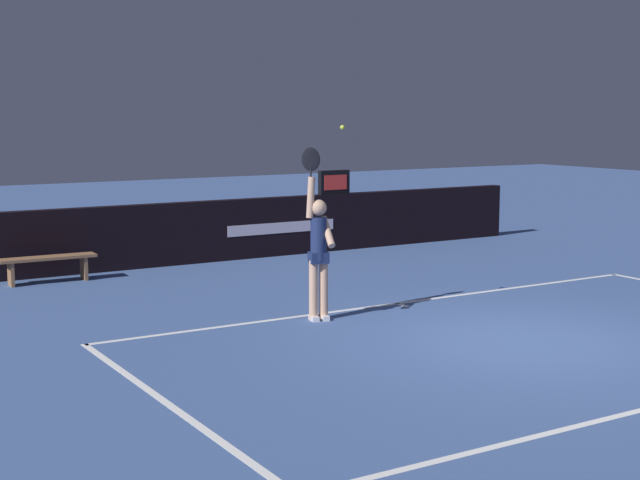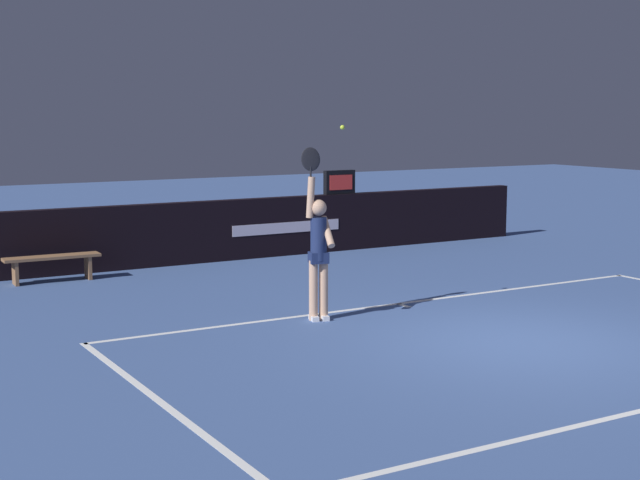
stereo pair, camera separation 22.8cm
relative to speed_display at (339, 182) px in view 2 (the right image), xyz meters
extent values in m
plane|color=#405C94|center=(-2.15, -8.13, -1.49)|extent=(60.00, 60.00, 0.00)
cube|color=white|center=(-2.15, -5.29, -1.49)|extent=(10.00, 0.10, 0.00)
cube|color=white|center=(-7.15, -8.06, -1.49)|extent=(0.10, 5.64, 0.00)
cube|color=white|center=(-2.15, -5.44, -1.49)|extent=(0.10, 0.30, 0.00)
cube|color=black|center=(-2.15, 0.00, -0.87)|extent=(13.67, 0.24, 1.23)
cube|color=silver|center=(-1.36, -0.12, -0.89)|extent=(2.52, 0.01, 0.22)
cube|color=black|center=(0.00, 0.00, 0.00)|extent=(0.73, 0.14, 0.51)
cube|color=red|center=(0.00, -0.07, 0.00)|extent=(0.57, 0.01, 0.32)
cylinder|color=tan|center=(-3.72, -5.64, -1.05)|extent=(0.13, 0.13, 0.88)
cylinder|color=tan|center=(-3.88, -5.61, -1.05)|extent=(0.13, 0.13, 0.88)
cube|color=white|center=(-3.73, -5.66, -1.45)|extent=(0.15, 0.26, 0.07)
cube|color=white|center=(-3.88, -5.63, -1.45)|extent=(0.15, 0.26, 0.07)
cylinder|color=navy|center=(-3.80, -5.63, -0.30)|extent=(0.23, 0.23, 0.62)
cube|color=navy|center=(-3.80, -5.63, -0.57)|extent=(0.31, 0.27, 0.16)
sphere|color=tan|center=(-3.80, -5.63, 0.15)|extent=(0.23, 0.23, 0.23)
cylinder|color=tan|center=(-3.91, -5.60, 0.30)|extent=(0.16, 0.13, 0.59)
cylinder|color=tan|center=(-3.70, -5.71, -0.19)|extent=(0.21, 0.47, 0.43)
ellipsoid|color=black|center=(-3.91, -5.60, 0.85)|extent=(0.33, 0.11, 0.38)
cylinder|color=black|center=(-3.91, -5.60, 0.66)|extent=(0.03, 0.03, 0.18)
sphere|color=#C9E733|center=(-3.49, -5.76, 1.29)|extent=(0.07, 0.07, 0.07)
cube|color=#8E6341|center=(-6.38, -0.64, -1.04)|extent=(1.69, 0.40, 0.05)
cube|color=#8E6341|center=(-7.01, -0.62, -1.27)|extent=(0.07, 0.32, 0.45)
cube|color=#8E6341|center=(-5.74, -0.65, -1.27)|extent=(0.07, 0.32, 0.45)
camera|label=1|loc=(-10.58, -16.82, 1.52)|focal=51.60mm
camera|label=2|loc=(-10.38, -16.93, 1.52)|focal=51.60mm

